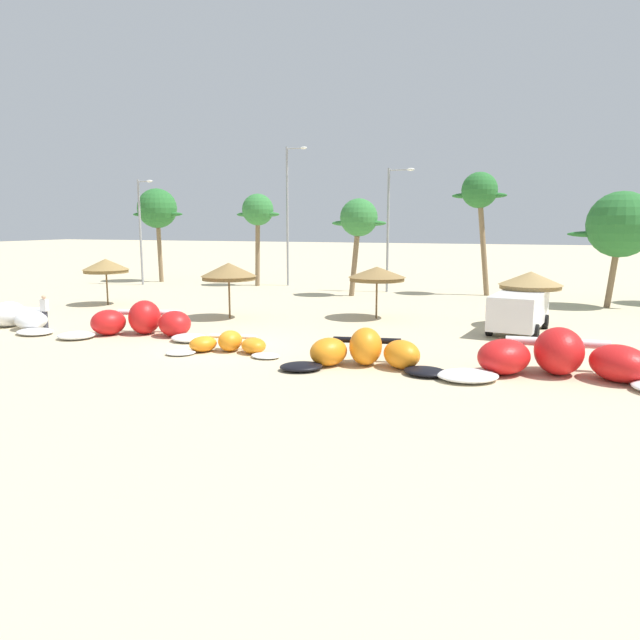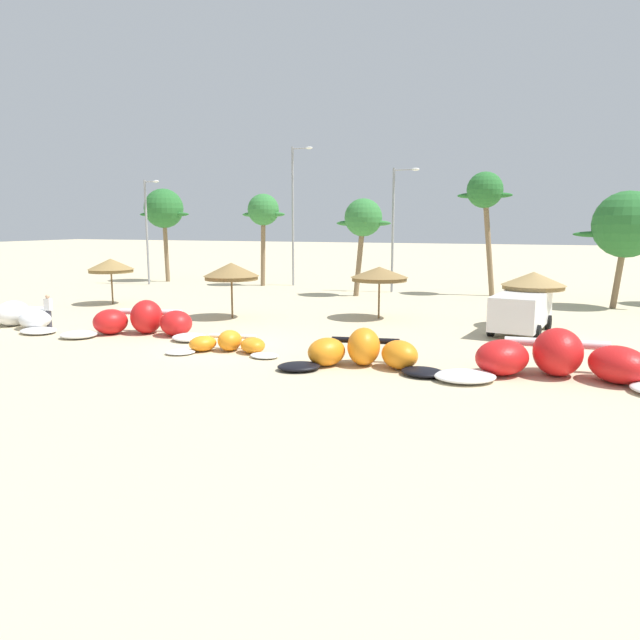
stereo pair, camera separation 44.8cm
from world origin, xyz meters
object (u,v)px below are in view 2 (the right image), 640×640
at_px(kite_left, 143,322).
at_px(palm_left_of_gap, 363,219).
at_px(parked_van, 522,309).
at_px(palm_left, 263,212).
at_px(person_near_kites, 49,311).
at_px(palm_center_left, 485,193).
at_px(kite_center, 363,353).
at_px(beach_umbrella_near_palms, 379,274).
at_px(palm_center_right, 627,225).
at_px(palm_leftmost, 164,209).
at_px(lamppost_east_center, 395,223).
at_px(beach_umbrella_middle, 231,271).
at_px(lamppost_west, 148,227).
at_px(kite_left_of_center, 228,344).
at_px(beach_umbrella_near_van, 111,265).
at_px(beach_umbrella_outermost, 534,280).
at_px(lamppost_west_center, 294,210).
at_px(kite_far_left, 7,317).

height_order(kite_left, palm_left_of_gap, palm_left_of_gap).
height_order(parked_van, palm_left_of_gap, palm_left_of_gap).
bearing_deg(palm_left, person_near_kites, -92.38).
bearing_deg(palm_center_left, kite_center, -93.71).
relative_size(beach_umbrella_near_palms, palm_left, 0.41).
bearing_deg(palm_center_right, palm_leftmost, 173.09).
xyz_separation_m(beach_umbrella_near_palms, palm_center_right, (12.31, 8.77, 2.51)).
height_order(person_near_kites, lamppost_east_center, lamppost_east_center).
xyz_separation_m(beach_umbrella_middle, beach_umbrella_near_palms, (7.29, 2.68, -0.13)).
height_order(palm_leftmost, lamppost_west, lamppost_west).
bearing_deg(beach_umbrella_middle, palm_center_left, 53.75).
distance_m(kite_left, kite_center, 11.22).
bearing_deg(kite_left_of_center, beach_umbrella_near_palms, 72.11).
bearing_deg(kite_left, lamppost_east_center, 72.83).
bearing_deg(beach_umbrella_near_van, person_near_kites, -69.66).
distance_m(beach_umbrella_outermost, parked_van, 2.01).
bearing_deg(palm_center_left, parked_van, -76.66).
relative_size(palm_leftmost, palm_center_right, 1.15).
relative_size(beach_umbrella_middle, parked_van, 0.57).
distance_m(kite_center, palm_leftmost, 34.88).
height_order(parked_van, lamppost_west_center, lamppost_west_center).
distance_m(palm_leftmost, palm_center_left, 26.60).
bearing_deg(parked_van, beach_umbrella_near_van, 177.78).
relative_size(kite_center, palm_leftmost, 0.74).
distance_m(person_near_kites, palm_left_of_gap, 20.81).
distance_m(kite_left, palm_center_left, 25.18).
height_order(person_near_kites, palm_center_left, palm_center_left).
distance_m(kite_far_left, lamppost_east_center, 25.74).
bearing_deg(lamppost_west_center, palm_left, -152.51).
bearing_deg(lamppost_west, beach_umbrella_near_palms, -24.86).
height_order(person_near_kites, palm_leftmost, palm_leftmost).
xyz_separation_m(palm_left_of_gap, lamppost_west_center, (-7.26, 4.92, 0.75)).
bearing_deg(beach_umbrella_near_van, kite_left, -43.01).
xyz_separation_m(kite_left_of_center, beach_umbrella_outermost, (10.87, 10.18, 1.96)).
height_order(palm_center_left, lamppost_east_center, lamppost_east_center).
xyz_separation_m(palm_left_of_gap, lamppost_east_center, (1.44, 3.17, -0.27)).
distance_m(beach_umbrella_near_palms, parked_van, 7.48).
bearing_deg(palm_left, lamppost_west_center, 27.49).
relative_size(kite_left_of_center, beach_umbrella_near_palms, 1.54).
bearing_deg(parked_van, lamppost_west_center, 139.60).
bearing_deg(palm_leftmost, kite_left_of_center, -49.96).
distance_m(beach_umbrella_near_van, beach_umbrella_near_palms, 16.97).
bearing_deg(beach_umbrella_middle, kite_left, -103.26).
distance_m(beach_umbrella_middle, person_near_kites, 9.05).
bearing_deg(lamppost_east_center, beach_umbrella_near_van, -138.97).
distance_m(parked_van, palm_center_right, 12.09).
distance_m(kite_center, lamppost_west, 32.74).
xyz_separation_m(beach_umbrella_near_palms, parked_van, (7.21, -1.51, -1.28)).
xyz_separation_m(kite_far_left, palm_left_of_gap, (12.42, 18.05, 4.79)).
bearing_deg(palm_leftmost, palm_left, -1.13).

